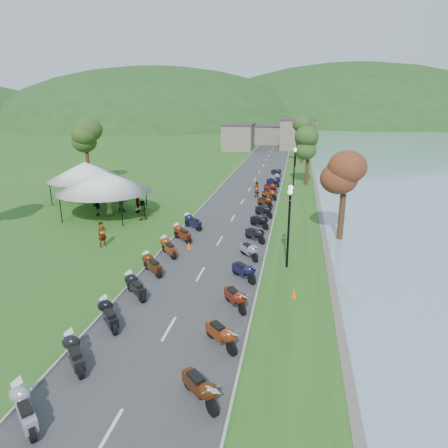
{
  "coord_description": "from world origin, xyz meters",
  "views": [
    {
      "loc": [
        5.31,
        -5.09,
        9.89
      ],
      "look_at": [
        0.3,
        22.07,
        1.3
      ],
      "focal_mm": 32.0,
      "sensor_mm": 36.0,
      "label": 1
    }
  ],
  "objects_px": {
    "vendor_tent_main": "(105,194)",
    "pedestrian_b": "(122,211)",
    "pedestrian_c": "(97,216)",
    "pedestrian_a": "(103,246)"
  },
  "relations": [
    {
      "from": "vendor_tent_main",
      "to": "pedestrian_c",
      "type": "bearing_deg",
      "value": -168.61
    },
    {
      "from": "vendor_tent_main",
      "to": "pedestrian_b",
      "type": "distance_m",
      "value": 2.64
    },
    {
      "from": "vendor_tent_main",
      "to": "pedestrian_c",
      "type": "height_order",
      "value": "vendor_tent_main"
    },
    {
      "from": "vendor_tent_main",
      "to": "pedestrian_b",
      "type": "bearing_deg",
      "value": 66.27
    },
    {
      "from": "vendor_tent_main",
      "to": "pedestrian_a",
      "type": "xyz_separation_m",
      "value": [
        3.35,
        -7.43,
        -2.0
      ]
    },
    {
      "from": "pedestrian_b",
      "to": "pedestrian_a",
      "type": "bearing_deg",
      "value": 116.61
    },
    {
      "from": "pedestrian_c",
      "to": "vendor_tent_main",
      "type": "bearing_deg",
      "value": 54.2
    },
    {
      "from": "pedestrian_a",
      "to": "pedestrian_c",
      "type": "bearing_deg",
      "value": 65.42
    },
    {
      "from": "vendor_tent_main",
      "to": "pedestrian_b",
      "type": "height_order",
      "value": "vendor_tent_main"
    },
    {
      "from": "pedestrian_c",
      "to": "pedestrian_b",
      "type": "bearing_deg",
      "value": 91.42
    }
  ]
}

